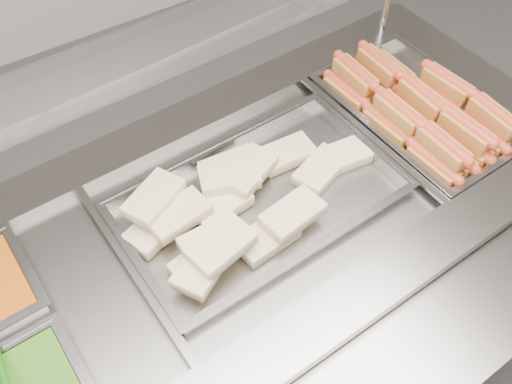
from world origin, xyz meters
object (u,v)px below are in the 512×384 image
steam_counter (243,295)px  pan_wraps (259,202)px  sneeze_guard (179,40)px  pan_hotdogs (416,117)px

steam_counter → pan_wraps: 0.44m
sneeze_guard → pan_hotdogs: 0.80m
sneeze_guard → pan_wraps: size_ratio=2.39×
pan_hotdogs → pan_wraps: (-0.58, -0.02, 0.02)m
steam_counter → pan_hotdogs: bearing=2.2°
sneeze_guard → pan_wraps: sneeze_guard is taller
steam_counter → pan_hotdogs: 0.77m
pan_hotdogs → pan_wraps: bearing=-177.8°
sneeze_guard → pan_wraps: (0.07, -0.22, -0.40)m
pan_hotdogs → steam_counter: bearing=-177.8°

